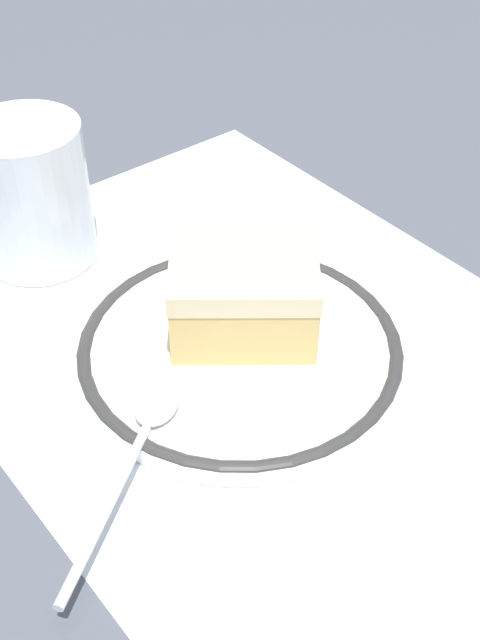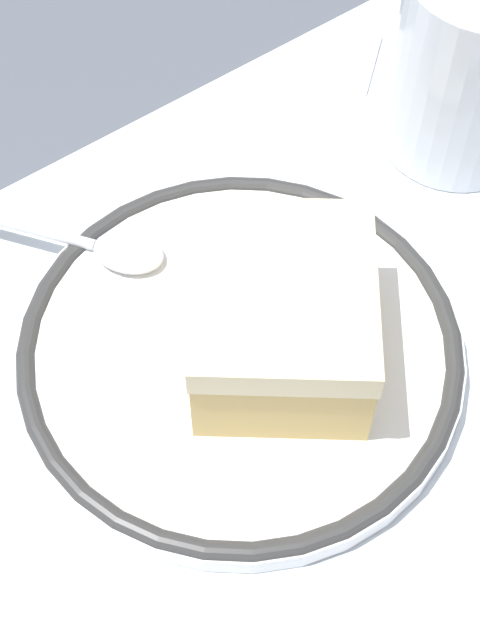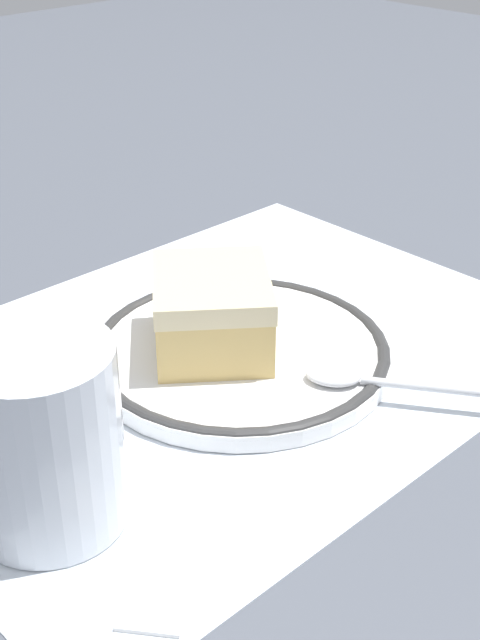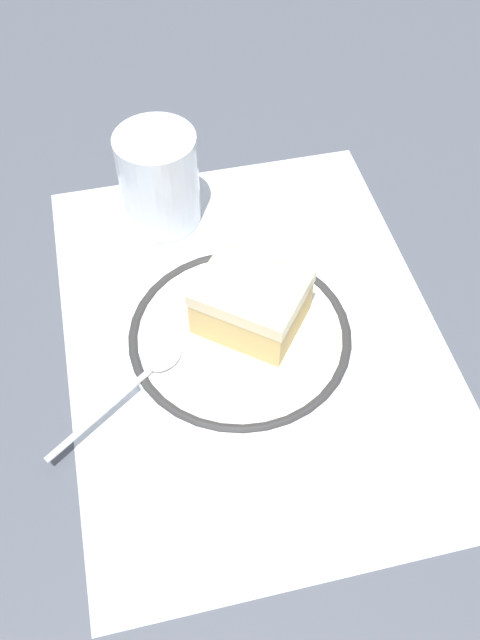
{
  "view_description": "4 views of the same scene",
  "coord_description": "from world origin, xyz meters",
  "px_view_note": "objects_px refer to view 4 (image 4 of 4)",
  "views": [
    {
      "loc": [
        0.3,
        -0.25,
        0.36
      ],
      "look_at": [
        0.01,
        -0.01,
        0.03
      ],
      "focal_mm": 46.88,
      "sensor_mm": 36.0,
      "label": 1
    },
    {
      "loc": [
        0.14,
        0.16,
        0.37
      ],
      "look_at": [
        0.01,
        -0.01,
        0.03
      ],
      "focal_mm": 53.06,
      "sensor_mm": 36.0,
      "label": 2
    },
    {
      "loc": [
        -0.33,
        -0.37,
        0.31
      ],
      "look_at": [
        0.01,
        -0.01,
        0.03
      ],
      "focal_mm": 48.85,
      "sensor_mm": 36.0,
      "label": 3
    },
    {
      "loc": [
        0.36,
        -0.09,
        0.51
      ],
      "look_at": [
        0.01,
        -0.01,
        0.03
      ],
      "focal_mm": 38.55,
      "sensor_mm": 36.0,
      "label": 4
    }
  ],
  "objects_px": {
    "spoon": "(144,375)",
    "sugar_packet": "(88,230)",
    "cup": "(160,185)",
    "plate": "(240,336)",
    "cake_slice": "(252,302)"
  },
  "relations": [
    {
      "from": "plate",
      "to": "cake_slice",
      "type": "height_order",
      "value": "cake_slice"
    },
    {
      "from": "spoon",
      "to": "plate",
      "type": "bearing_deg",
      "value": 106.68
    },
    {
      "from": "plate",
      "to": "spoon",
      "type": "relative_size",
      "value": 1.57
    },
    {
      "from": "plate",
      "to": "sugar_packet",
      "type": "distance_m",
      "value": 0.21
    },
    {
      "from": "plate",
      "to": "sugar_packet",
      "type": "bearing_deg",
      "value": -144.16
    },
    {
      "from": "spoon",
      "to": "cup",
      "type": "relative_size",
      "value": 1.28
    },
    {
      "from": "spoon",
      "to": "cup",
      "type": "height_order",
      "value": "cup"
    },
    {
      "from": "cake_slice",
      "to": "plate",
      "type": "bearing_deg",
      "value": -47.5
    },
    {
      "from": "spoon",
      "to": "sugar_packet",
      "type": "relative_size",
      "value": 2.55
    },
    {
      "from": "sugar_packet",
      "to": "cake_slice",
      "type": "bearing_deg",
      "value": 41.06
    },
    {
      "from": "spoon",
      "to": "cup",
      "type": "distance_m",
      "value": 0.21
    },
    {
      "from": "spoon",
      "to": "sugar_packet",
      "type": "xyz_separation_m",
      "value": [
        -0.19,
        -0.03,
        -0.01
      ]
    },
    {
      "from": "plate",
      "to": "cup",
      "type": "height_order",
      "value": "cup"
    },
    {
      "from": "plate",
      "to": "sugar_packet",
      "type": "xyz_separation_m",
      "value": [
        -0.17,
        -0.12,
        -0.0
      ]
    },
    {
      "from": "plate",
      "to": "cake_slice",
      "type": "bearing_deg",
      "value": 132.5
    }
  ]
}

